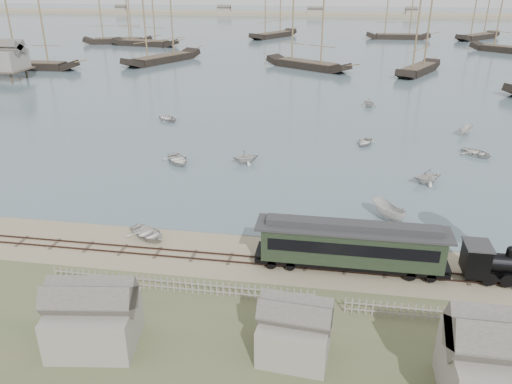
# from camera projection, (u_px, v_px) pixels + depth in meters

# --- Properties ---
(ground) EXTENTS (600.00, 600.00, 0.00)m
(ground) POSITION_uv_depth(u_px,v_px,m) (283.00, 250.00, 40.85)
(ground) COLOR tan
(ground) RESTS_ON ground
(harbor_water) EXTENTS (600.00, 336.00, 0.06)m
(harbor_water) POSITION_uv_depth(u_px,v_px,m) (330.00, 32.00, 194.57)
(harbor_water) COLOR #41555E
(harbor_water) RESTS_ON ground
(rail_track) EXTENTS (120.00, 1.80, 0.16)m
(rail_track) POSITION_uv_depth(u_px,v_px,m) (280.00, 263.00, 39.02)
(rail_track) COLOR #36231D
(rail_track) RESTS_ON ground
(picket_fence_west) EXTENTS (19.00, 0.10, 1.20)m
(picket_fence_west) POSITION_uv_depth(u_px,v_px,m) (181.00, 293.00, 35.46)
(picket_fence_west) COLOR gray
(picket_fence_west) RESTS_ON ground
(picket_fence_east) EXTENTS (15.00, 0.10, 1.20)m
(picket_fence_east) POSITION_uv_depth(u_px,v_px,m) (462.00, 324.00, 32.26)
(picket_fence_east) COLOR gray
(picket_fence_east) RESTS_ON ground
(shed_left) EXTENTS (5.00, 4.00, 4.10)m
(shed_left) POSITION_uv_depth(u_px,v_px,m) (97.00, 344.00, 30.54)
(shed_left) COLOR gray
(shed_left) RESTS_ON ground
(shed_mid) EXTENTS (4.00, 3.50, 3.60)m
(shed_mid) POSITION_uv_depth(u_px,v_px,m) (294.00, 354.00, 29.71)
(shed_mid) COLOR gray
(shed_mid) RESTS_ON ground
(far_spit) EXTENTS (500.00, 20.00, 1.80)m
(far_spit) POSITION_uv_depth(u_px,v_px,m) (334.00, 16.00, 266.92)
(far_spit) COLOR gray
(far_spit) RESTS_ON ground
(passenger_coach) EXTENTS (14.36, 2.77, 3.49)m
(passenger_coach) POSITION_uv_depth(u_px,v_px,m) (351.00, 244.00, 37.38)
(passenger_coach) COLOR black
(passenger_coach) RESTS_ON ground
(beached_dinghy) EXTENTS (4.49, 4.81, 0.81)m
(beached_dinghy) POSITION_uv_depth(u_px,v_px,m) (148.00, 233.00, 42.67)
(beached_dinghy) COLOR beige
(beached_dinghy) RESTS_ON ground
(rowboat_0) EXTENTS (5.36, 5.05, 0.90)m
(rowboat_0) POSITION_uv_depth(u_px,v_px,m) (178.00, 159.00, 59.38)
(rowboat_0) COLOR beige
(rowboat_0) RESTS_ON harbor_water
(rowboat_1) EXTENTS (3.65, 3.89, 1.64)m
(rowboat_1) POSITION_uv_depth(u_px,v_px,m) (246.00, 156.00, 59.23)
(rowboat_1) COLOR beige
(rowboat_1) RESTS_ON harbor_water
(rowboat_2) EXTENTS (4.17, 3.74, 1.58)m
(rowboat_2) POSITION_uv_depth(u_px,v_px,m) (388.00, 211.00, 45.60)
(rowboat_2) COLOR beige
(rowboat_2) RESTS_ON harbor_water
(rowboat_3) EXTENTS (4.63, 4.69, 0.80)m
(rowboat_3) POSITION_uv_depth(u_px,v_px,m) (477.00, 153.00, 61.77)
(rowboat_3) COLOR beige
(rowboat_3) RESTS_ON harbor_water
(rowboat_4) EXTENTS (3.86, 4.09, 1.71)m
(rowboat_4) POSITION_uv_depth(u_px,v_px,m) (427.00, 176.00, 53.47)
(rowboat_4) COLOR beige
(rowboat_4) RESTS_ON harbor_water
(rowboat_5) EXTENTS (3.38, 2.84, 1.26)m
(rowboat_5) POSITION_uv_depth(u_px,v_px,m) (465.00, 130.00, 69.90)
(rowboat_5) COLOR beige
(rowboat_5) RESTS_ON harbor_water
(rowboat_6) EXTENTS (4.60, 4.77, 0.80)m
(rowboat_6) POSITION_uv_depth(u_px,v_px,m) (166.00, 118.00, 76.66)
(rowboat_6) COLOR beige
(rowboat_6) RESTS_ON harbor_water
(rowboat_7) EXTENTS (3.80, 3.69, 1.53)m
(rowboat_7) POSITION_uv_depth(u_px,v_px,m) (369.00, 102.00, 84.29)
(rowboat_7) COLOR beige
(rowboat_7) RESTS_ON harbor_water
(rowboat_8) EXTENTS (4.12, 3.46, 0.73)m
(rowboat_8) POSITION_uv_depth(u_px,v_px,m) (365.00, 142.00, 65.83)
(rowboat_8) COLOR beige
(rowboat_8) RESTS_ON harbor_water
(schooner_0) EXTENTS (20.98, 4.90, 20.00)m
(schooner_0) POSITION_uv_depth(u_px,v_px,m) (27.00, 25.00, 113.99)
(schooner_0) COLOR black
(schooner_0) RESTS_ON harbor_water
(schooner_1) EXTENTS (15.60, 23.86, 20.00)m
(schooner_1) POSITION_uv_depth(u_px,v_px,m) (160.00, 21.00, 123.27)
(schooner_1) COLOR black
(schooner_1) RESTS_ON harbor_water
(schooner_2) EXTENTS (21.44, 16.38, 20.00)m
(schooner_2) POSITION_uv_depth(u_px,v_px,m) (309.00, 24.00, 114.84)
(schooner_2) COLOR black
(schooner_2) RESTS_ON harbor_water
(schooner_3) EXTENTS (12.63, 19.16, 20.00)m
(schooner_3) POSITION_uv_depth(u_px,v_px,m) (424.00, 27.00, 108.90)
(schooner_3) COLOR black
(schooner_3) RESTS_ON harbor_water
(schooner_6) EXTENTS (21.93, 7.93, 20.00)m
(schooner_6) POSITION_uv_depth(u_px,v_px,m) (142.00, 12.00, 152.17)
(schooner_6) COLOR black
(schooner_6) RESTS_ON harbor_water
(schooner_7) EXTENTS (15.73, 21.98, 20.00)m
(schooner_7) POSITION_uv_depth(u_px,v_px,m) (274.00, 8.00, 172.46)
(schooner_7) COLOR black
(schooner_7) RESTS_ON harbor_water
(schooner_8) EXTENTS (21.45, 5.65, 20.00)m
(schooner_8) POSITION_uv_depth(u_px,v_px,m) (401.00, 8.00, 168.17)
(schooner_8) COLOR black
(schooner_8) RESTS_ON harbor_water
(schooner_9) EXTENTS (18.25, 18.91, 20.00)m
(schooner_9) POSITION_uv_depth(u_px,v_px,m) (482.00, 8.00, 167.68)
(schooner_9) COLOR black
(schooner_9) RESTS_ON harbor_water
(schooner_10) EXTENTS (22.11, 11.02, 20.00)m
(schooner_10) POSITION_uv_depth(u_px,v_px,m) (115.00, 11.00, 157.45)
(schooner_10) COLOR black
(schooner_10) RESTS_ON harbor_water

